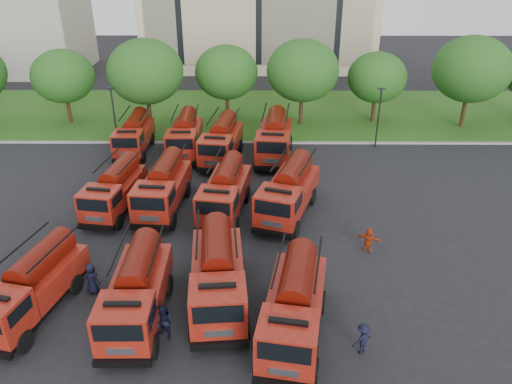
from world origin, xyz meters
TOP-DOWN VIEW (x-y plane):
  - ground at (0.00, 0.00)m, footprint 140.00×140.00m
  - lawn at (0.00, 26.00)m, footprint 70.00×16.00m
  - curb at (0.00, 17.90)m, footprint 70.00×0.30m
  - side_building at (-30.00, 44.00)m, footprint 18.00×12.00m
  - tree_1 at (-16.00, 23.00)m, footprint 5.71×5.71m
  - tree_2 at (-8.00, 21.50)m, footprint 6.72×6.72m
  - tree_3 at (-1.00, 24.00)m, footprint 5.88×5.88m
  - tree_4 at (6.00, 22.50)m, footprint 6.55×6.55m
  - tree_5 at (13.00, 23.50)m, footprint 5.46×5.46m
  - tree_6 at (21.00, 22.00)m, footprint 6.89×6.89m
  - lamp_post_0 at (-10.00, 17.20)m, footprint 0.60×0.25m
  - lamp_post_1 at (12.00, 17.20)m, footprint 0.60×0.25m
  - fire_truck_0 at (-8.57, -3.85)m, footprint 3.71×6.96m
  - fire_truck_1 at (-3.54, -4.26)m, footprint 2.60×6.90m
  - fire_truck_2 at (0.11, -3.11)m, footprint 3.14×7.41m
  - fire_truck_3 at (3.64, -5.31)m, footprint 3.59×7.32m
  - fire_truck_4 at (-7.24, 6.16)m, footprint 3.16×6.77m
  - fire_truck_5 at (-4.15, 6.34)m, footprint 3.00×7.14m
  - fire_truck_6 at (-0.10, 5.81)m, footprint 3.30×7.12m
  - fire_truck_7 at (3.96, 5.63)m, footprint 4.61×7.63m
  - fire_truck_8 at (-8.19, 16.01)m, footprint 2.47×6.57m
  - fire_truck_9 at (-3.96, 15.71)m, footprint 2.61×6.91m
  - fire_truck_10 at (-0.90, 14.42)m, footprint 3.34×7.28m
  - fire_truck_11 at (3.31, 14.88)m, footprint 3.26×7.65m
  - firefighter_1 at (-2.10, -5.62)m, footprint 0.99×0.89m
  - firefighter_2 at (3.21, -7.34)m, footprint 0.96×1.13m
  - firefighter_3 at (6.54, -6.41)m, footprint 1.10×0.93m
  - firefighter_4 at (-6.28, -2.41)m, footprint 0.97×0.82m
  - firefighter_5 at (8.30, 1.41)m, footprint 1.49×1.13m

SIDE VIEW (x-z plane):
  - ground at x=0.00m, z-range 0.00..0.00m
  - firefighter_1 at x=-2.10m, z-range -0.89..0.89m
  - firefighter_2 at x=3.21m, z-range -0.84..0.84m
  - firefighter_3 at x=6.54m, z-range -0.76..0.76m
  - firefighter_4 at x=-6.28m, z-range -0.85..0.85m
  - firefighter_5 at x=8.30m, z-range -0.74..0.74m
  - lawn at x=0.00m, z-range 0.00..0.12m
  - curb at x=0.00m, z-range 0.00..0.14m
  - fire_truck_4 at x=-7.24m, z-range 0.01..2.98m
  - fire_truck_8 at x=-8.19m, z-range 0.01..2.99m
  - fire_truck_0 at x=-8.57m, z-range 0.01..3.02m
  - fire_truck_6 at x=-0.10m, z-range 0.01..3.13m
  - fire_truck_1 at x=-3.54m, z-range 0.01..3.13m
  - fire_truck_9 at x=-3.96m, z-range 0.01..3.14m
  - fire_truck_5 at x=-4.15m, z-range 0.01..3.18m
  - fire_truck_3 at x=3.64m, z-range 0.01..3.20m
  - fire_truck_10 at x=-0.90m, z-range 0.01..3.21m
  - fire_truck_2 at x=0.11m, z-range 0.01..3.30m
  - fire_truck_7 at x=3.96m, z-range 0.01..3.30m
  - fire_truck_11 at x=3.31m, z-range 0.01..3.40m
  - lamp_post_0 at x=-10.00m, z-range 0.34..5.45m
  - lamp_post_1 at x=12.00m, z-range 0.34..5.45m
  - tree_5 at x=13.00m, z-range 1.01..7.69m
  - tree_1 at x=-16.00m, z-range 1.06..8.04m
  - tree_3 at x=-1.00m, z-range 1.09..8.28m
  - side_building at x=-30.00m, z-range 0.00..10.00m
  - tree_4 at x=6.00m, z-range 1.21..9.23m
  - tree_2 at x=-8.00m, z-range 1.25..9.46m
  - tree_6 at x=21.00m, z-range 1.28..9.70m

